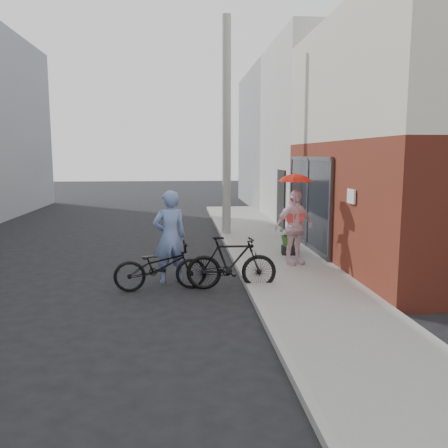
{
  "coord_description": "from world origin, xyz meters",
  "views": [
    {
      "loc": [
        -0.39,
        -9.39,
        2.68
      ],
      "look_at": [
        0.59,
        1.36,
        1.1
      ],
      "focal_mm": 38.0,
      "sensor_mm": 36.0,
      "label": 1
    }
  ],
  "objects": [
    {
      "name": "utility_pole",
      "position": [
        1.1,
        6.0,
        3.5
      ],
      "size": [
        0.28,
        0.28,
        7.0
      ],
      "primitive_type": "cylinder",
      "color": "#9E9E99",
      "rests_on": "ground"
    },
    {
      "name": "ground",
      "position": [
        0.0,
        0.0,
        0.0
      ],
      "size": [
        80.0,
        80.0,
        0.0
      ],
      "primitive_type": "plane",
      "color": "black",
      "rests_on": "ground"
    },
    {
      "name": "east_building_far",
      "position": [
        7.2,
        16.0,
        3.5
      ],
      "size": [
        8.0,
        8.0,
        7.0
      ],
      "primitive_type": "cube",
      "color": "gray",
      "rests_on": "ground"
    },
    {
      "name": "curb",
      "position": [
        0.94,
        2.0,
        0.06
      ],
      "size": [
        0.12,
        24.0,
        0.12
      ],
      "primitive_type": "cube",
      "color": "#9E9E99",
      "rests_on": "ground"
    },
    {
      "name": "bike_right",
      "position": [
        0.6,
        -0.19,
        0.54
      ],
      "size": [
        1.82,
        0.57,
        1.08
      ],
      "primitive_type": "imported",
      "rotation": [
        0.0,
        0.0,
        1.54
      ],
      "color": "black",
      "rests_on": "ground"
    },
    {
      "name": "potted_plant",
      "position": [
        2.4,
        2.49,
        0.65
      ],
      "size": [
        0.58,
        0.51,
        0.65
      ],
      "primitive_type": "imported",
      "color": "#3C6C2B",
      "rests_on": "planter"
    },
    {
      "name": "parasol",
      "position": [
        2.24,
        1.37,
        2.2
      ],
      "size": [
        0.74,
        0.74,
        0.65
      ],
      "primitive_type": "imported",
      "color": "red",
      "rests_on": "kimono_woman"
    },
    {
      "name": "plaster_building",
      "position": [
        7.2,
        9.0,
        3.5
      ],
      "size": [
        8.0,
        6.0,
        7.0
      ],
      "primitive_type": "cube",
      "color": "silver",
      "rests_on": "ground"
    },
    {
      "name": "sidewalk",
      "position": [
        2.1,
        2.0,
        0.06
      ],
      "size": [
        2.2,
        24.0,
        0.12
      ],
      "primitive_type": "cube",
      "color": "gray",
      "rests_on": "ground"
    },
    {
      "name": "planter",
      "position": [
        2.4,
        2.49,
        0.22
      ],
      "size": [
        0.44,
        0.44,
        0.21
      ],
      "primitive_type": "cube",
      "rotation": [
        0.0,
        0.0,
        -0.14
      ],
      "color": "black",
      "rests_on": "sidewalk"
    },
    {
      "name": "officer",
      "position": [
        -0.63,
        0.44,
        0.98
      ],
      "size": [
        0.81,
        0.64,
        1.96
      ],
      "primitive_type": "imported",
      "rotation": [
        0.0,
        0.0,
        3.41
      ],
      "color": "#6C86C1",
      "rests_on": "ground"
    },
    {
      "name": "bike_left",
      "position": [
        -0.81,
        -0.12,
        0.48
      ],
      "size": [
        1.9,
        0.85,
        0.97
      ],
      "primitive_type": "imported",
      "rotation": [
        0.0,
        0.0,
        1.69
      ],
      "color": "black",
      "rests_on": "ground"
    },
    {
      "name": "kimono_woman",
      "position": [
        2.24,
        1.37,
        1.0
      ],
      "size": [
        1.11,
        0.77,
        1.76
      ],
      "primitive_type": "imported",
      "rotation": [
        0.0,
        0.0,
        0.37
      ],
      "color": "silver",
      "rests_on": "sidewalk"
    }
  ]
}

